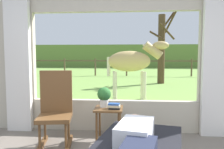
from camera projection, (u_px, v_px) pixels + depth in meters
The scene contains 13 objects.
back_wall_with_window at pixel (114, 61), 4.05m from camera, with size 5.20×0.12×2.55m.
curtain_panel_left at pixel (18, 64), 4.06m from camera, with size 0.44×0.10×2.40m, color silver.
curtain_panel_right at pixel (216, 64), 3.78m from camera, with size 0.44×0.10×2.40m, color silver.
outdoor_pasture_lawn at pixel (127, 75), 14.98m from camera, with size 36.00×21.68×0.02m, color #759E47.
distant_hill_ridge at pixel (129, 56), 24.65m from camera, with size 36.00×2.00×2.40m, color olive.
reclining_person at pixel (136, 140), 2.27m from camera, with size 0.45×1.43×0.22m.
rocking_chair at pixel (56, 109), 3.46m from camera, with size 0.57×0.75×1.12m.
side_table at pixel (109, 114), 3.66m from camera, with size 0.44×0.44×0.52m.
potted_plant at pixel (104, 96), 3.70m from camera, with size 0.22×0.22×0.32m.
book_stack at pixel (114, 106), 3.57m from camera, with size 0.20×0.15×0.09m.
horse at pixel (132, 62), 6.69m from camera, with size 1.81×0.71×1.73m.
pasture_tree at pixel (162, 47), 10.63m from camera, with size 1.23×1.25×3.36m.
pasture_fence_line at pixel (127, 64), 14.50m from camera, with size 16.10×0.10×1.10m.
Camera 1 is at (0.30, -1.79, 1.36)m, focal length 36.91 mm.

